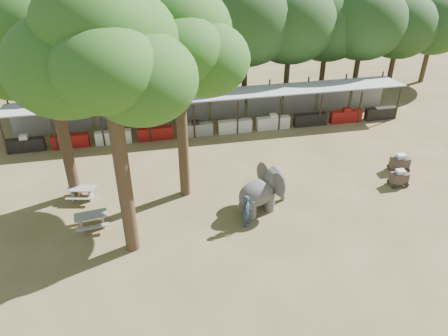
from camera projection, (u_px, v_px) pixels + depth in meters
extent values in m
plane|color=brown|center=(267.00, 258.00, 19.99)|extent=(100.00, 100.00, 0.00)
cube|color=#A8AAB0|center=(212.00, 95.00, 30.41)|extent=(28.00, 2.99, 0.39)
cylinder|color=#2D2319|center=(22.00, 136.00, 27.81)|extent=(0.12, 0.12, 2.40)
cylinder|color=#2D2319|center=(29.00, 116.00, 29.97)|extent=(0.12, 0.12, 2.80)
cube|color=black|center=(26.00, 145.00, 28.41)|extent=(2.38, 0.50, 0.90)
cube|color=gray|center=(30.00, 122.00, 30.13)|extent=(2.52, 0.12, 2.00)
cylinder|color=#2D2319|center=(68.00, 133.00, 28.29)|extent=(0.12, 0.12, 2.40)
cylinder|color=#2D2319|center=(71.00, 113.00, 30.44)|extent=(0.12, 0.12, 2.80)
cube|color=maroon|center=(70.00, 141.00, 28.89)|extent=(2.38, 0.50, 0.90)
cube|color=gray|center=(72.00, 118.00, 30.61)|extent=(2.52, 0.12, 2.00)
cylinder|color=#2D2319|center=(112.00, 129.00, 28.76)|extent=(0.12, 0.12, 2.40)
cylinder|color=#2D2319|center=(112.00, 110.00, 30.92)|extent=(0.12, 0.12, 2.80)
cube|color=silver|center=(113.00, 137.00, 29.36)|extent=(2.38, 0.50, 0.90)
cube|color=gray|center=(113.00, 115.00, 31.09)|extent=(2.52, 0.12, 2.00)
cylinder|color=#2D2319|center=(155.00, 125.00, 29.24)|extent=(0.12, 0.12, 2.40)
cylinder|color=#2D2319|center=(152.00, 107.00, 31.40)|extent=(0.12, 0.12, 2.80)
cube|color=maroon|center=(155.00, 133.00, 29.84)|extent=(2.38, 0.50, 0.90)
cube|color=gray|center=(152.00, 112.00, 31.56)|extent=(2.52, 0.12, 2.00)
cylinder|color=#2D2319|center=(196.00, 122.00, 29.72)|extent=(0.12, 0.12, 2.40)
cylinder|color=#2D2319|center=(190.00, 104.00, 31.87)|extent=(0.12, 0.12, 2.80)
cube|color=gray|center=(196.00, 130.00, 30.32)|extent=(2.38, 0.50, 0.90)
cube|color=gray|center=(191.00, 109.00, 32.04)|extent=(2.52, 0.12, 2.00)
cylinder|color=#2D2319|center=(236.00, 118.00, 30.19)|extent=(0.12, 0.12, 2.40)
cylinder|color=#2D2319|center=(228.00, 101.00, 32.35)|extent=(0.12, 0.12, 2.80)
cube|color=silver|center=(235.00, 126.00, 30.79)|extent=(2.38, 0.50, 0.90)
cube|color=gray|center=(228.00, 106.00, 32.52)|extent=(2.52, 0.12, 2.00)
cylinder|color=#2D2319|center=(275.00, 115.00, 30.67)|extent=(0.12, 0.12, 2.40)
cylinder|color=#2D2319|center=(264.00, 98.00, 32.83)|extent=(0.12, 0.12, 2.80)
cube|color=silver|center=(273.00, 123.00, 31.27)|extent=(2.38, 0.50, 0.90)
cube|color=gray|center=(264.00, 103.00, 32.99)|extent=(2.52, 0.12, 2.00)
cylinder|color=#2D2319|center=(312.00, 112.00, 31.15)|extent=(0.12, 0.12, 2.40)
cylinder|color=#2D2319|center=(300.00, 95.00, 33.30)|extent=(0.12, 0.12, 2.80)
cube|color=black|center=(310.00, 120.00, 31.75)|extent=(2.38, 0.50, 0.90)
cube|color=gray|center=(299.00, 100.00, 33.47)|extent=(2.52, 0.12, 2.00)
cylinder|color=#2D2319|center=(349.00, 108.00, 31.62)|extent=(0.12, 0.12, 2.40)
cylinder|color=#2D2319|center=(334.00, 92.00, 33.78)|extent=(0.12, 0.12, 2.80)
cube|color=maroon|center=(346.00, 116.00, 32.22)|extent=(2.38, 0.50, 0.90)
cube|color=gray|center=(333.00, 97.00, 33.95)|extent=(2.52, 0.12, 2.00)
cylinder|color=#2D2319|center=(384.00, 105.00, 32.10)|extent=(0.12, 0.12, 2.40)
cylinder|color=#2D2319|center=(367.00, 90.00, 34.26)|extent=(0.12, 0.12, 2.80)
cube|color=black|center=(381.00, 113.00, 32.70)|extent=(2.38, 0.50, 0.90)
cube|color=gray|center=(367.00, 95.00, 34.42)|extent=(2.52, 0.12, 2.00)
cylinder|color=#332316|center=(60.00, 120.00, 21.93)|extent=(0.60, 0.60, 9.20)
cone|color=#332316|center=(40.00, 27.00, 19.54)|extent=(0.57, 0.57, 2.88)
ellipsoid|color=#1B4B11|center=(16.00, 57.00, 20.27)|extent=(4.80, 4.80, 3.94)
ellipsoid|color=#1B4B11|center=(74.00, 68.00, 20.16)|extent=(4.20, 4.20, 3.44)
ellipsoid|color=#1B4B11|center=(52.00, 38.00, 20.90)|extent=(5.20, 5.20, 4.26)
ellipsoid|color=#1B4B11|center=(41.00, 59.00, 19.01)|extent=(3.80, 3.80, 3.12)
ellipsoid|color=#1B4B11|center=(34.00, 25.00, 19.64)|extent=(4.40, 4.40, 3.61)
cylinder|color=#332316|center=(120.00, 151.00, 17.94)|extent=(0.64, 0.64, 10.40)
cone|color=#332316|center=(101.00, 21.00, 15.24)|extent=(0.61, 0.61, 3.25)
ellipsoid|color=#1B4B11|center=(68.00, 65.00, 16.06)|extent=(4.80, 4.80, 3.94)
ellipsoid|color=#1B4B11|center=(142.00, 79.00, 15.96)|extent=(4.20, 4.20, 3.44)
ellipsoid|color=#1B4B11|center=(111.00, 40.00, 16.69)|extent=(5.20, 5.20, 4.26)
ellipsoid|color=#1B4B11|center=(105.00, 68.00, 14.80)|extent=(3.80, 3.80, 3.12)
ellipsoid|color=#1B4B11|center=(93.00, 25.00, 15.44)|extent=(4.40, 4.40, 3.61)
cylinder|color=#332316|center=(181.00, 115.00, 22.01)|extent=(0.56, 0.56, 9.60)
cone|color=#332316|center=(176.00, 16.00, 19.51)|extent=(0.53, 0.53, 3.00)
ellipsoid|color=#1B4B11|center=(147.00, 48.00, 20.27)|extent=(4.80, 4.80, 3.94)
ellipsoid|color=#1B4B11|center=(205.00, 59.00, 20.17)|extent=(4.20, 4.20, 3.44)
ellipsoid|color=#1B4B11|center=(179.00, 29.00, 20.90)|extent=(5.20, 5.20, 4.26)
ellipsoid|color=#1B4B11|center=(180.00, 50.00, 19.02)|extent=(3.80, 3.80, 3.12)
ellipsoid|color=#1B4B11|center=(169.00, 17.00, 19.65)|extent=(4.40, 4.40, 3.61)
cylinder|color=#332316|center=(26.00, 91.00, 32.65)|extent=(0.44, 0.44, 3.74)
ellipsoid|color=#153411|center=(13.00, 42.00, 30.76)|extent=(6.46, 5.95, 5.61)
cylinder|color=#332316|center=(72.00, 88.00, 33.22)|extent=(0.44, 0.44, 3.74)
ellipsoid|color=#153411|center=(63.00, 40.00, 31.32)|extent=(6.46, 5.95, 5.61)
cylinder|color=#332316|center=(116.00, 85.00, 33.79)|extent=(0.44, 0.44, 3.74)
ellipsoid|color=#153411|center=(110.00, 38.00, 31.89)|extent=(6.46, 5.95, 5.61)
cylinder|color=#332316|center=(160.00, 82.00, 34.36)|extent=(0.44, 0.44, 3.74)
ellipsoid|color=#153411|center=(156.00, 35.00, 32.46)|extent=(6.46, 5.95, 5.61)
cylinder|color=#332316|center=(201.00, 79.00, 34.92)|extent=(0.44, 0.44, 3.74)
ellipsoid|color=#153411|center=(200.00, 33.00, 33.02)|extent=(6.46, 5.95, 5.61)
cylinder|color=#332316|center=(242.00, 76.00, 35.49)|extent=(0.44, 0.44, 3.74)
ellipsoid|color=#153411|center=(243.00, 31.00, 33.59)|extent=(6.46, 5.95, 5.61)
cylinder|color=#332316|center=(281.00, 74.00, 36.06)|extent=(0.44, 0.44, 3.74)
ellipsoid|color=#153411|center=(284.00, 29.00, 34.16)|extent=(6.46, 5.95, 5.61)
cylinder|color=#332316|center=(319.00, 71.00, 36.63)|extent=(0.44, 0.44, 3.74)
ellipsoid|color=#153411|center=(324.00, 27.00, 34.73)|extent=(6.46, 5.95, 5.61)
cylinder|color=#332316|center=(356.00, 68.00, 37.19)|extent=(0.44, 0.44, 3.74)
ellipsoid|color=#153411|center=(363.00, 25.00, 35.29)|extent=(6.46, 5.95, 5.61)
cylinder|color=#332316|center=(392.00, 66.00, 37.76)|extent=(0.44, 0.44, 3.74)
ellipsoid|color=#153411|center=(400.00, 23.00, 35.86)|extent=(6.46, 5.95, 5.61)
cylinder|color=#332316|center=(426.00, 64.00, 38.33)|extent=(0.44, 0.44, 3.74)
ellipsoid|color=#153411|center=(437.00, 21.00, 36.43)|extent=(6.46, 5.95, 5.61)
ellipsoid|color=#484646|center=(257.00, 193.00, 22.50)|extent=(2.50, 2.00, 1.41)
cylinder|color=#484646|center=(251.00, 209.00, 22.26)|extent=(0.66, 0.66, 1.19)
cylinder|color=#484646|center=(244.00, 202.00, 22.74)|extent=(0.66, 0.66, 1.19)
cylinder|color=#484646|center=(270.00, 201.00, 22.83)|extent=(0.66, 0.66, 1.19)
cylinder|color=#484646|center=(262.00, 195.00, 23.31)|extent=(0.66, 0.66, 1.19)
ellipsoid|color=#484646|center=(274.00, 179.00, 22.73)|extent=(1.49, 1.36, 1.31)
ellipsoid|color=#484646|center=(278.00, 185.00, 22.16)|extent=(0.59, 1.07, 1.34)
ellipsoid|color=#484646|center=(263.00, 174.00, 23.07)|extent=(0.59, 1.07, 1.34)
cone|color=#484646|center=(282.00, 189.00, 23.50)|extent=(0.70, 0.70, 1.48)
imported|color=#26384C|center=(247.00, 211.00, 21.62)|extent=(0.62, 0.75, 1.78)
cube|color=gray|center=(91.00, 215.00, 21.52)|extent=(1.66, 0.93, 0.06)
cube|color=gray|center=(81.00, 224.00, 21.58)|extent=(0.19, 0.64, 0.73)
cube|color=gray|center=(103.00, 219.00, 21.87)|extent=(0.19, 0.64, 0.73)
cube|color=gray|center=(92.00, 227.00, 21.22)|extent=(1.60, 0.46, 0.05)
cube|color=gray|center=(91.00, 214.00, 22.15)|extent=(1.60, 0.46, 0.05)
cube|color=gray|center=(81.00, 188.00, 23.67)|extent=(1.54, 0.95, 0.06)
cube|color=gray|center=(73.00, 194.00, 23.86)|extent=(0.21, 0.58, 0.67)
cube|color=gray|center=(91.00, 194.00, 23.85)|extent=(0.21, 0.58, 0.67)
cube|color=gray|center=(79.00, 198.00, 23.37)|extent=(1.45, 0.53, 0.05)
cube|color=gray|center=(85.00, 187.00, 24.27)|extent=(1.45, 0.53, 0.05)
cube|color=#352B24|center=(399.00, 178.00, 24.95)|extent=(0.95, 0.58, 0.66)
cylinder|color=black|center=(394.00, 187.00, 24.80)|extent=(0.28, 0.06, 0.28)
cylinder|color=black|center=(407.00, 185.00, 24.92)|extent=(0.28, 0.06, 0.28)
cylinder|color=black|center=(389.00, 181.00, 25.32)|extent=(0.28, 0.06, 0.28)
cylinder|color=black|center=(401.00, 179.00, 25.44)|extent=(0.28, 0.06, 0.28)
cube|color=silver|center=(401.00, 172.00, 24.73)|extent=(0.48, 0.39, 0.24)
cube|color=#352B24|center=(400.00, 163.00, 26.30)|extent=(1.07, 0.68, 0.73)
cylinder|color=black|center=(395.00, 172.00, 26.15)|extent=(0.31, 0.08, 0.31)
cylinder|color=black|center=(408.00, 171.00, 26.25)|extent=(0.31, 0.08, 0.31)
cylinder|color=black|center=(389.00, 166.00, 26.73)|extent=(0.31, 0.08, 0.31)
cylinder|color=black|center=(402.00, 165.00, 26.83)|extent=(0.31, 0.08, 0.31)
cube|color=silver|center=(401.00, 156.00, 26.06)|extent=(0.54, 0.44, 0.26)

